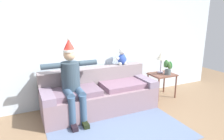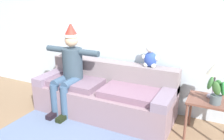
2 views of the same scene
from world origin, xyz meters
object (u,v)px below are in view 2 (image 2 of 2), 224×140
object	(u,v)px
side_table	(209,105)
potted_plant	(217,91)
teddy_bear	(150,56)
person_seated	(69,67)
couch	(105,94)
table_lamp	(216,70)

from	to	relation	value
side_table	potted_plant	xyz separation A→B (m)	(0.07, -0.10, 0.26)
teddy_bear	potted_plant	xyz separation A→B (m)	(1.01, -0.37, -0.26)
person_seated	teddy_bear	distance (m)	1.34
couch	side_table	bearing A→B (deg)	-0.16
person_seated	side_table	distance (m)	2.22
teddy_bear	table_lamp	size ratio (longest dim) A/B	0.75
couch	potted_plant	distance (m)	1.73
person_seated	table_lamp	size ratio (longest dim) A/B	2.99
teddy_bear	couch	bearing A→B (deg)	-158.38
couch	teddy_bear	world-z (taller)	teddy_bear
couch	table_lamp	distance (m)	1.75
table_lamp	potted_plant	size ratio (longest dim) A/B	1.37
couch	teddy_bear	bearing A→B (deg)	21.62
side_table	potted_plant	size ratio (longest dim) A/B	1.53
couch	teddy_bear	size ratio (longest dim) A/B	6.01
person_seated	potted_plant	bearing A→B (deg)	1.41
person_seated	couch	bearing A→B (deg)	15.66
table_lamp	teddy_bear	bearing A→B (deg)	169.66
teddy_bear	table_lamp	distance (m)	0.98
person_seated	potted_plant	distance (m)	2.26
person_seated	teddy_bear	world-z (taller)	person_seated
couch	table_lamp	bearing A→B (deg)	3.20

